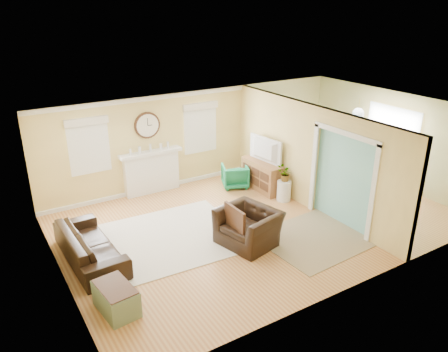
% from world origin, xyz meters
% --- Properties ---
extents(floor, '(9.00, 9.00, 0.00)m').
position_xyz_m(floor, '(0.00, 0.00, 0.00)').
color(floor, '#AE6736').
rests_on(floor, ground).
extents(wall_back, '(9.00, 0.02, 2.60)m').
position_xyz_m(wall_back, '(0.00, 3.00, 1.30)').
color(wall_back, tan).
rests_on(wall_back, ground).
extents(wall_front, '(9.00, 0.02, 2.60)m').
position_xyz_m(wall_front, '(0.00, -3.00, 1.30)').
color(wall_front, tan).
rests_on(wall_front, ground).
extents(wall_left, '(0.02, 6.00, 2.60)m').
position_xyz_m(wall_left, '(-4.50, 0.00, 1.30)').
color(wall_left, tan).
rests_on(wall_left, ground).
extents(wall_right, '(0.02, 6.00, 2.60)m').
position_xyz_m(wall_right, '(4.50, 0.00, 1.30)').
color(wall_right, tan).
rests_on(wall_right, ground).
extents(ceiling, '(9.00, 6.00, 0.02)m').
position_xyz_m(ceiling, '(0.00, 0.00, 2.60)').
color(ceiling, white).
rests_on(ceiling, wall_back).
extents(partition, '(0.17, 6.00, 2.60)m').
position_xyz_m(partition, '(1.51, 0.28, 1.36)').
color(partition, tan).
rests_on(partition, ground).
extents(fireplace, '(1.70, 0.30, 1.17)m').
position_xyz_m(fireplace, '(-1.50, 2.88, 0.60)').
color(fireplace, white).
rests_on(fireplace, ground).
extents(wall_clock, '(0.70, 0.07, 0.70)m').
position_xyz_m(wall_clock, '(-1.50, 2.97, 1.85)').
color(wall_clock, '#4D2C19').
rests_on(wall_clock, wall_back).
extents(window_left, '(1.05, 0.13, 1.42)m').
position_xyz_m(window_left, '(-3.05, 2.95, 1.66)').
color(window_left, white).
rests_on(window_left, wall_back).
extents(window_right, '(1.05, 0.13, 1.42)m').
position_xyz_m(window_right, '(0.05, 2.95, 1.66)').
color(window_right, white).
rests_on(window_right, wall_back).
extents(french_doors, '(0.06, 1.70, 2.20)m').
position_xyz_m(french_doors, '(4.45, 0.00, 1.10)').
color(french_doors, white).
rests_on(french_doors, ground).
extents(pendant, '(0.30, 0.30, 0.55)m').
position_xyz_m(pendant, '(3.00, 0.00, 2.20)').
color(pendant, gold).
rests_on(pendant, ceiling).
extents(rug_cream, '(3.20, 2.81, 0.02)m').
position_xyz_m(rug_cream, '(-2.16, 0.35, 0.01)').
color(rug_cream, beige).
rests_on(rug_cream, floor).
extents(rug_jute, '(2.50, 2.09, 0.01)m').
position_xyz_m(rug_jute, '(0.59, -1.34, 0.01)').
color(rug_jute, '#9D8B62').
rests_on(rug_jute, floor).
extents(rug_grey, '(2.50, 3.12, 0.01)m').
position_xyz_m(rug_grey, '(3.02, 0.22, 0.01)').
color(rug_grey, slate).
rests_on(rug_grey, floor).
extents(sofa, '(0.96, 2.29, 0.66)m').
position_xyz_m(sofa, '(-3.88, 0.40, 0.33)').
color(sofa, black).
rests_on(sofa, floor).
extents(eames_chair, '(1.29, 1.41, 0.78)m').
position_xyz_m(eames_chair, '(-0.82, -0.72, 0.39)').
color(eames_chair, black).
rests_on(eames_chair, floor).
extents(green_chair, '(0.89, 0.91, 0.64)m').
position_xyz_m(green_chair, '(0.61, 2.01, 0.32)').
color(green_chair, '#0D7C4B').
rests_on(green_chair, floor).
extents(trunk, '(0.61, 0.89, 0.49)m').
position_xyz_m(trunk, '(-3.96, -1.39, 0.24)').
color(trunk, slate).
rests_on(trunk, floor).
extents(credenza, '(0.46, 1.36, 0.80)m').
position_xyz_m(credenza, '(1.14, 1.46, 0.40)').
color(credenza, '#9E6B3E').
rests_on(credenza, floor).
extents(tv, '(0.29, 1.18, 0.67)m').
position_xyz_m(tv, '(1.12, 1.46, 1.14)').
color(tv, black).
rests_on(tv, credenza).
extents(garden_stool, '(0.36, 0.36, 0.54)m').
position_xyz_m(garden_stool, '(1.20, 0.58, 0.27)').
color(garden_stool, white).
rests_on(garden_stool, floor).
extents(potted_plant, '(0.41, 0.37, 0.42)m').
position_xyz_m(potted_plant, '(1.20, 0.58, 0.74)').
color(potted_plant, '#337F33').
rests_on(potted_plant, garden_stool).
extents(dining_table, '(1.44, 2.14, 0.69)m').
position_xyz_m(dining_table, '(3.02, 0.22, 0.35)').
color(dining_table, '#4D2C19').
rests_on(dining_table, floor).
extents(dining_chair_n, '(0.51, 0.51, 0.94)m').
position_xyz_m(dining_chair_n, '(3.04, 1.33, 0.55)').
color(dining_chair_n, slate).
rests_on(dining_chair_n, floor).
extents(dining_chair_s, '(0.41, 0.41, 0.86)m').
position_xyz_m(dining_chair_s, '(2.98, -0.87, 0.50)').
color(dining_chair_s, slate).
rests_on(dining_chair_s, floor).
extents(dining_chair_w, '(0.50, 0.50, 1.04)m').
position_xyz_m(dining_chair_w, '(2.30, 0.24, 0.61)').
color(dining_chair_w, white).
rests_on(dining_chair_w, floor).
extents(dining_chair_e, '(0.43, 0.43, 0.94)m').
position_xyz_m(dining_chair_e, '(3.71, 0.15, 0.56)').
color(dining_chair_e, slate).
rests_on(dining_chair_e, floor).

